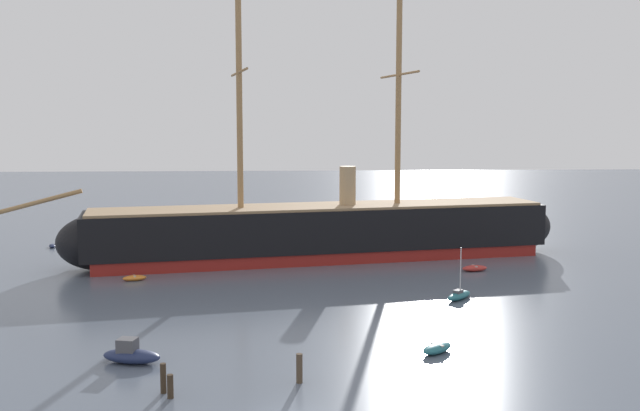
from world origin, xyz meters
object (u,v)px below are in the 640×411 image
at_px(motorboat_foreground_left, 131,354).
at_px(dinghy_alongside_bow, 135,278).
at_px(dinghy_foreground_right, 437,348).
at_px(dinghy_far_left, 52,246).
at_px(mooring_piling_nearest, 163,378).
at_px(dinghy_distant_centre, 299,233).
at_px(tall_ship, 321,231).
at_px(mooring_piling_left_pair, 170,386).
at_px(mooring_piling_right_pair, 299,368).
at_px(sailboat_mid_right, 459,295).
at_px(dinghy_alongside_stern, 475,268).

relative_size(motorboat_foreground_left, dinghy_alongside_bow, 1.66).
bearing_deg(dinghy_foreground_right, dinghy_far_left, 131.43).
relative_size(dinghy_far_left, mooring_piling_nearest, 1.08).
height_order(dinghy_distant_centre, mooring_piling_nearest, mooring_piling_nearest).
bearing_deg(dinghy_alongside_bow, tall_ship, 27.58).
height_order(dinghy_foreground_right, mooring_piling_left_pair, mooring_piling_left_pair).
height_order(dinghy_alongside_bow, mooring_piling_nearest, mooring_piling_nearest).
xyz_separation_m(dinghy_foreground_right, mooring_piling_right_pair, (-10.02, -5.41, 0.60)).
bearing_deg(dinghy_alongside_bow, motorboat_foreground_left, -79.79).
height_order(motorboat_foreground_left, sailboat_mid_right, sailboat_mid_right).
bearing_deg(mooring_piling_nearest, mooring_piling_right_pair, 8.55).
relative_size(dinghy_foreground_right, dinghy_alongside_bow, 1.14).
bearing_deg(motorboat_foreground_left, dinghy_alongside_bow, 100.21).
height_order(mooring_piling_nearest, mooring_piling_left_pair, mooring_piling_nearest).
bearing_deg(mooring_piling_right_pair, mooring_piling_left_pair, -164.78).
relative_size(dinghy_foreground_right, dinghy_alongside_stern, 1.00).
bearing_deg(mooring_piling_right_pair, tall_ship, 84.60).
distance_m(motorboat_foreground_left, sailboat_mid_right, 31.44).
height_order(sailboat_mid_right, dinghy_alongside_stern, sailboat_mid_right).
distance_m(sailboat_mid_right, mooring_piling_nearest, 32.46).
bearing_deg(mooring_piling_nearest, dinghy_alongside_stern, 50.23).
distance_m(dinghy_alongside_stern, mooring_piling_right_pair, 38.97).
distance_m(mooring_piling_nearest, mooring_piling_right_pair, 8.43).
bearing_deg(sailboat_mid_right, mooring_piling_left_pair, -135.45).
bearing_deg(motorboat_foreground_left, dinghy_distant_centre, 76.52).
distance_m(dinghy_far_left, mooring_piling_nearest, 57.25).
height_order(sailboat_mid_right, dinghy_distant_centre, sailboat_mid_right).
bearing_deg(dinghy_alongside_stern, dinghy_alongside_bow, -175.99).
height_order(dinghy_alongside_stern, mooring_piling_left_pair, mooring_piling_left_pair).
height_order(tall_ship, mooring_piling_left_pair, tall_ship).
bearing_deg(mooring_piling_left_pair, motorboat_foreground_left, 118.57).
distance_m(dinghy_foreground_right, dinghy_alongside_bow, 36.34).
relative_size(sailboat_mid_right, dinghy_alongside_bow, 1.85).
relative_size(dinghy_distant_centre, mooring_piling_left_pair, 1.75).
xyz_separation_m(dinghy_foreground_right, dinghy_distant_centre, (-8.13, 54.53, -0.07)).
distance_m(dinghy_foreground_right, dinghy_distant_centre, 55.13).
distance_m(sailboat_mid_right, mooring_piling_right_pair, 25.93).
xyz_separation_m(mooring_piling_left_pair, mooring_piling_right_pair, (7.80, 2.12, 0.21)).
distance_m(dinghy_alongside_stern, mooring_piling_nearest, 44.86).
bearing_deg(mooring_piling_right_pair, motorboat_foreground_left, 158.45).
distance_m(dinghy_alongside_bow, mooring_piling_nearest, 32.86).
relative_size(tall_ship, mooring_piling_left_pair, 44.48).
bearing_deg(motorboat_foreground_left, mooring_piling_right_pair, -21.55).
height_order(tall_ship, dinghy_distant_centre, tall_ship).
height_order(dinghy_foreground_right, dinghy_alongside_bow, dinghy_foreground_right).
xyz_separation_m(sailboat_mid_right, mooring_piling_right_pair, (-15.48, -20.80, 0.54)).
bearing_deg(dinghy_distant_centre, tall_ship, -83.93).
bearing_deg(mooring_piling_left_pair, mooring_piling_right_pair, 15.22).
bearing_deg(dinghy_alongside_bow, mooring_piling_right_pair, -62.28).
relative_size(sailboat_mid_right, mooring_piling_left_pair, 3.32).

